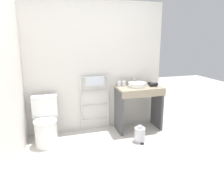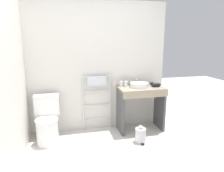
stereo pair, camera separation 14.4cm
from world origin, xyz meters
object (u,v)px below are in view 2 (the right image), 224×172
at_px(cup_near_wall, 121,84).
at_px(toilet, 47,123).
at_px(hair_dryer, 156,85).
at_px(towel_radiator, 97,91).
at_px(trash_bin, 140,135).
at_px(sink_basin, 139,85).
at_px(cup_near_edge, 126,84).

bearing_deg(cup_near_wall, toilet, -170.76).
height_order(cup_near_wall, hair_dryer, cup_near_wall).
bearing_deg(towel_radiator, trash_bin, -47.92).
distance_m(hair_dryer, trash_bin, 0.98).
bearing_deg(towel_radiator, hair_dryer, -12.94).
xyz_separation_m(toilet, sink_basin, (1.65, 0.09, 0.54)).
xyz_separation_m(towel_radiator, sink_basin, (0.76, -0.21, 0.12)).
distance_m(cup_near_wall, trash_bin, 0.99).
bearing_deg(hair_dryer, trash_bin, -135.65).
height_order(toilet, towel_radiator, towel_radiator).
bearing_deg(hair_dryer, sink_basin, 172.59).
relative_size(toilet, towel_radiator, 0.74).
relative_size(towel_radiator, hair_dryer, 6.07).
bearing_deg(toilet, towel_radiator, 18.04).
xyz_separation_m(cup_near_edge, trash_bin, (0.09, -0.58, -0.76)).
distance_m(toilet, hair_dryer, 2.04).
height_order(cup_near_wall, trash_bin, cup_near_wall).
distance_m(sink_basin, cup_near_edge, 0.25).
xyz_separation_m(toilet, trash_bin, (1.51, -0.40, -0.21)).
bearing_deg(hair_dryer, toilet, -178.67).
relative_size(sink_basin, hair_dryer, 1.92).
relative_size(toilet, trash_bin, 2.61).
bearing_deg(cup_near_wall, sink_basin, -23.33).
height_order(cup_near_edge, trash_bin, cup_near_edge).
bearing_deg(trash_bin, towel_radiator, 132.08).
distance_m(toilet, trash_bin, 1.58).
distance_m(toilet, towel_radiator, 1.03).
bearing_deg(cup_near_edge, hair_dryer, -14.40).
relative_size(towel_radiator, cup_near_wall, 10.72).
relative_size(towel_radiator, cup_near_edge, 10.54).
bearing_deg(trash_bin, cup_near_wall, 105.40).
distance_m(sink_basin, trash_bin, 0.90).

